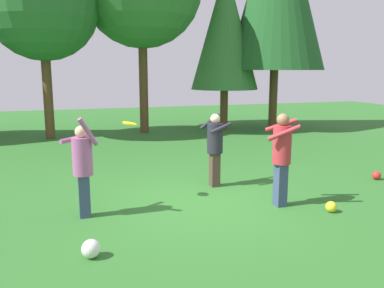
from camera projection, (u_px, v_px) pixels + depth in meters
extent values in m
plane|color=#2D6B28|center=(204.00, 201.00, 7.80)|extent=(40.00, 40.00, 0.00)
cube|color=#38476B|center=(84.00, 196.00, 6.93)|extent=(0.19, 0.22, 0.75)
cylinder|color=#A85693|center=(82.00, 156.00, 6.80)|extent=(0.34, 0.34, 0.65)
sphere|color=beige|center=(81.00, 132.00, 6.73)|extent=(0.21, 0.21, 0.21)
cylinder|color=#A85693|center=(75.00, 139.00, 6.88)|extent=(0.52, 0.36, 0.12)
cylinder|color=#A85693|center=(88.00, 132.00, 6.59)|extent=(0.36, 0.26, 0.51)
cube|color=#4C382D|center=(215.00, 170.00, 8.76)|extent=(0.19, 0.22, 0.75)
cylinder|color=#23232D|center=(215.00, 138.00, 8.64)|extent=(0.34, 0.34, 0.65)
sphere|color=beige|center=(215.00, 119.00, 8.56)|extent=(0.21, 0.21, 0.21)
cylinder|color=#23232D|center=(221.00, 128.00, 8.43)|extent=(0.55, 0.22, 0.23)
cylinder|color=#23232D|center=(210.00, 122.00, 8.74)|extent=(0.52, 0.21, 0.34)
cube|color=#38476B|center=(280.00, 185.00, 7.48)|extent=(0.19, 0.22, 0.82)
cylinder|color=#B72D38|center=(282.00, 145.00, 7.34)|extent=(0.34, 0.34, 0.71)
sphere|color=#8C6647|center=(283.00, 120.00, 7.26)|extent=(0.23, 0.23, 0.23)
cylinder|color=#B72D38|center=(284.00, 133.00, 7.10)|extent=(0.57, 0.30, 0.32)
cylinder|color=#B72D38|center=(281.00, 125.00, 7.48)|extent=(0.58, 0.30, 0.27)
cylinder|color=yellow|center=(130.00, 123.00, 7.50)|extent=(0.33, 0.33, 0.08)
sphere|color=red|center=(377.00, 175.00, 9.34)|extent=(0.20, 0.20, 0.20)
sphere|color=white|center=(91.00, 249.00, 5.44)|extent=(0.26, 0.26, 0.26)
sphere|color=yellow|center=(331.00, 207.00, 7.19)|extent=(0.20, 0.20, 0.20)
cylinder|color=brown|center=(143.00, 79.00, 16.05)|extent=(0.35, 0.35, 4.28)
cylinder|color=brown|center=(274.00, 75.00, 17.16)|extent=(0.35, 0.35, 4.57)
cylinder|color=brown|center=(224.00, 93.00, 16.98)|extent=(0.33, 0.33, 3.12)
cone|color=#337033|center=(225.00, 28.00, 16.49)|extent=(2.81, 2.81, 4.99)
cylinder|color=brown|center=(48.00, 90.00, 14.59)|extent=(0.34, 0.34, 3.62)
sphere|color=#28662D|center=(42.00, 3.00, 14.04)|extent=(3.98, 3.98, 3.98)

